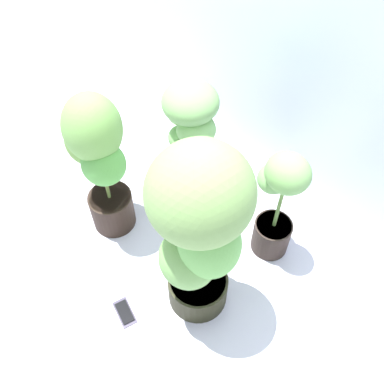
{
  "coord_description": "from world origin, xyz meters",
  "views": [
    {
      "loc": [
        0.92,
        -0.67,
        1.91
      ],
      "look_at": [
        -0.02,
        0.15,
        0.33
      ],
      "focal_mm": 39.67,
      "sensor_mm": 36.0,
      "label": 1
    }
  ],
  "objects_px": {
    "potted_plant_back_right": "(278,203)",
    "cell_phone": "(125,312)",
    "potted_plant_back_left": "(190,127)",
    "potted_plant_front_right": "(198,226)",
    "potted_plant_front_left": "(98,155)"
  },
  "relations": [
    {
      "from": "potted_plant_back_left",
      "to": "cell_phone",
      "type": "xyz_separation_m",
      "value": [
        0.45,
        -0.8,
        -0.37
      ]
    },
    {
      "from": "potted_plant_back_right",
      "to": "potted_plant_front_left",
      "type": "bearing_deg",
      "value": -141.95
    },
    {
      "from": "potted_plant_front_left",
      "to": "potted_plant_back_left",
      "type": "relative_size",
      "value": 1.34
    },
    {
      "from": "potted_plant_back_right",
      "to": "cell_phone",
      "type": "bearing_deg",
      "value": -103.04
    },
    {
      "from": "potted_plant_front_right",
      "to": "cell_phone",
      "type": "distance_m",
      "value": 0.7
    },
    {
      "from": "potted_plant_back_left",
      "to": "cell_phone",
      "type": "relative_size",
      "value": 4.09
    },
    {
      "from": "potted_plant_front_left",
      "to": "cell_phone",
      "type": "xyz_separation_m",
      "value": [
        0.48,
        -0.27,
        -0.5
      ]
    },
    {
      "from": "potted_plant_front_left",
      "to": "potted_plant_front_right",
      "type": "bearing_deg",
      "value": 3.37
    },
    {
      "from": "cell_phone",
      "to": "potted_plant_back_left",
      "type": "bearing_deg",
      "value": 41.85
    },
    {
      "from": "potted_plant_back_right",
      "to": "cell_phone",
      "type": "relative_size",
      "value": 4.28
    },
    {
      "from": "cell_phone",
      "to": "potted_plant_front_right",
      "type": "bearing_deg",
      "value": -15.44
    },
    {
      "from": "potted_plant_front_left",
      "to": "potted_plant_front_right",
      "type": "height_order",
      "value": "potted_plant_front_right"
    },
    {
      "from": "potted_plant_back_right",
      "to": "potted_plant_front_right",
      "type": "relative_size",
      "value": 0.67
    },
    {
      "from": "potted_plant_front_right",
      "to": "cell_phone",
      "type": "bearing_deg",
      "value": -117.82
    },
    {
      "from": "potted_plant_front_left",
      "to": "potted_plant_back_left",
      "type": "distance_m",
      "value": 0.55
    }
  ]
}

